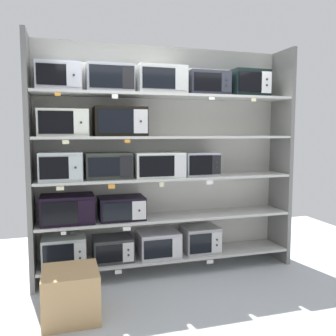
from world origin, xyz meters
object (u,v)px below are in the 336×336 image
object	(u,v)px
microwave_3	(200,239)
microwave_15	(207,84)
microwave_0	(64,251)
microwave_7	(108,166)
microwave_5	(122,208)
microwave_16	(247,84)
shipping_carton	(71,294)
microwave_6	(61,166)
microwave_11	(120,122)
microwave_2	(158,243)
microwave_1	(113,249)
microwave_12	(59,77)
microwave_8	(158,165)
microwave_9	(200,164)
microwave_13	(110,79)
microwave_14	(161,81)
microwave_10	(63,123)
microwave_4	(68,209)

from	to	relation	value
microwave_3	microwave_15	xyz separation A→B (m)	(0.07, 0.00, 1.91)
microwave_0	microwave_7	bearing A→B (deg)	0.05
microwave_5	microwave_16	size ratio (longest dim) A/B	1.13
microwave_7	shipping_carton	xyz separation A→B (m)	(-0.46, -0.82, -1.09)
microwave_6	microwave_11	bearing A→B (deg)	-0.02
microwave_2	microwave_6	bearing A→B (deg)	-179.99
microwave_1	shipping_carton	size ratio (longest dim) A/B	0.90
microwave_5	microwave_1	bearing A→B (deg)	179.91
microwave_12	microwave_8	bearing A→B (deg)	-0.02
microwave_9	microwave_5	bearing A→B (deg)	179.98
microwave_5	microwave_13	distance (m)	1.47
microwave_11	microwave_13	world-z (taller)	microwave_13
microwave_3	microwave_8	world-z (taller)	microwave_8
microwave_2	microwave_9	bearing A→B (deg)	-0.05
microwave_14	microwave_10	bearing A→B (deg)	-179.98
microwave_6	microwave_11	world-z (taller)	microwave_11
microwave_8	microwave_4	bearing A→B (deg)	179.99
microwave_4	microwave_10	distance (m)	0.95
microwave_10	microwave_13	distance (m)	0.71
microwave_0	microwave_7	xyz separation A→B (m)	(0.51, 0.00, 0.95)
microwave_12	microwave_7	bearing A→B (deg)	0.01
microwave_4	microwave_7	distance (m)	0.66
microwave_5	microwave_15	xyz separation A→B (m)	(1.05, 0.00, 1.46)
microwave_16	shipping_carton	bearing A→B (deg)	-159.39
microwave_7	microwave_10	xyz separation A→B (m)	(-0.48, -0.00, 0.48)
microwave_15	microwave_9	bearing A→B (deg)	-179.74
microwave_2	microwave_3	bearing A→B (deg)	-0.02
microwave_4	microwave_10	size ratio (longest dim) A/B	1.08
microwave_6	microwave_16	world-z (taller)	microwave_16
microwave_5	microwave_12	bearing A→B (deg)	179.98
microwave_9	microwave_13	bearing A→B (deg)	179.99
microwave_3	shipping_carton	size ratio (longest dim) A/B	0.88
microwave_14	microwave_15	bearing A→B (deg)	-0.01
microwave_3	microwave_8	xyz separation A→B (m)	(-0.55, -0.00, 0.95)
microwave_5	microwave_13	size ratio (longest dim) A/B	1.02
microwave_1	microwave_5	xyz separation A→B (m)	(0.11, -0.00, 0.48)
microwave_2	microwave_16	xyz separation A→B (m)	(1.14, -0.00, 1.94)
microwave_6	microwave_14	world-z (taller)	microwave_14
microwave_1	microwave_11	bearing A→B (deg)	-0.19
microwave_0	microwave_14	xyz separation A→B (m)	(1.13, 0.00, 1.92)
microwave_3	microwave_16	xyz separation A→B (m)	(0.60, 0.00, 1.93)
microwave_15	microwave_7	bearing A→B (deg)	179.99
microwave_9	microwave_10	world-z (taller)	microwave_10
shipping_carton	microwave_8	bearing A→B (deg)	38.33
microwave_8	microwave_10	distance (m)	1.17
microwave_2	microwave_9	world-z (taller)	microwave_9
microwave_3	microwave_13	size ratio (longest dim) A/B	0.86
microwave_9	microwave_10	distance (m)	1.67
microwave_9	shipping_carton	distance (m)	2.08
microwave_3	microwave_10	world-z (taller)	microwave_10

